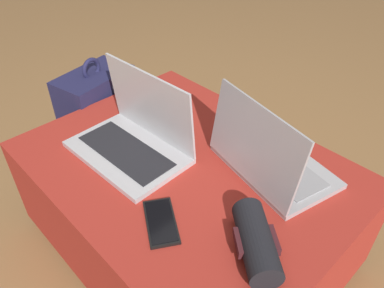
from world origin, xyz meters
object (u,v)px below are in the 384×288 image
object	(u,v)px
laptop_far	(268,158)
backpack	(99,122)
cell_phone	(161,222)
laptop_near	(135,136)
wrist_brace	(256,241)

from	to	relation	value
laptop_far	backpack	distance (m)	0.82
backpack	cell_phone	bearing A→B (deg)	58.75
cell_phone	backpack	size ratio (longest dim) A/B	0.32
laptop_near	backpack	size ratio (longest dim) A/B	0.72
laptop_near	cell_phone	size ratio (longest dim) A/B	2.22
cell_phone	backpack	distance (m)	0.79
laptop_far	wrist_brace	bearing A→B (deg)	134.72
backpack	laptop_near	bearing A→B (deg)	63.17
cell_phone	wrist_brace	xyz separation A→B (m)	(0.21, 0.10, 0.03)
laptop_far	laptop_near	bearing A→B (deg)	43.62
cell_phone	backpack	bearing A→B (deg)	-78.27
laptop_far	backpack	size ratio (longest dim) A/B	0.74
laptop_near	laptop_far	distance (m)	0.40
laptop_near	backpack	bearing A→B (deg)	162.84
laptop_far	cell_phone	bearing A→B (deg)	92.04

